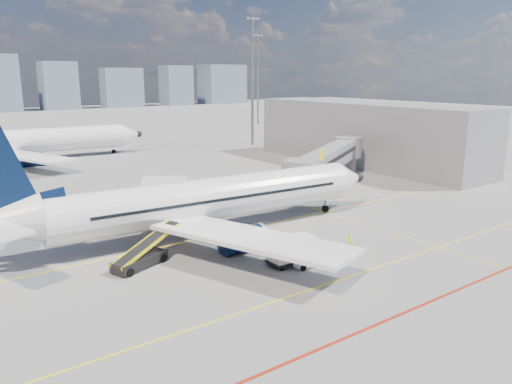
# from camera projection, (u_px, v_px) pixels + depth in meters

# --- Properties ---
(ground) EXTENTS (420.00, 420.00, 0.00)m
(ground) POSITION_uv_depth(u_px,v_px,m) (266.00, 262.00, 39.44)
(ground) COLOR gray
(ground) RESTS_ON ground
(apron_markings) EXTENTS (90.00, 35.12, 0.01)m
(apron_markings) POSITION_uv_depth(u_px,v_px,m) (292.00, 279.00, 36.03)
(apron_markings) COLOR yellow
(apron_markings) RESTS_ON ground
(jet_bridge) EXTENTS (23.55, 15.78, 6.30)m
(jet_bridge) POSITION_uv_depth(u_px,v_px,m) (331.00, 158.00, 65.34)
(jet_bridge) COLOR gray
(jet_bridge) RESTS_ON ground
(terminal_block) EXTENTS (10.00, 42.00, 10.00)m
(terminal_block) POSITION_uv_depth(u_px,v_px,m) (365.00, 134.00, 81.60)
(terminal_block) COLOR gray
(terminal_block) RESTS_ON ground
(floodlight_mast_ne) EXTENTS (3.20, 0.61, 25.45)m
(floodlight_mast_ne) POSITION_uv_depth(u_px,v_px,m) (252.00, 79.00, 101.35)
(floodlight_mast_ne) COLOR slate
(floodlight_mast_ne) RESTS_ON ground
(floodlight_mast_far) EXTENTS (3.20, 0.61, 25.45)m
(floodlight_mast_far) POSITION_uv_depth(u_px,v_px,m) (258.00, 77.00, 144.35)
(floodlight_mast_far) COLOR slate
(floodlight_mast_far) RESTS_ON ground
(main_aircraft) EXTENTS (40.03, 34.85, 11.68)m
(main_aircraft) POSITION_uv_depth(u_px,v_px,m) (197.00, 202.00, 45.12)
(main_aircraft) COLOR white
(main_aircraft) RESTS_ON ground
(second_aircraft) EXTENTS (43.07, 37.50, 12.57)m
(second_aircraft) POSITION_uv_depth(u_px,v_px,m) (17.00, 142.00, 84.41)
(second_aircraft) COLOR white
(second_aircraft) RESTS_ON ground
(baggage_tug) EXTENTS (2.19, 1.38, 1.48)m
(baggage_tug) POSITION_uv_depth(u_px,v_px,m) (305.00, 258.00, 38.21)
(baggage_tug) COLOR white
(baggage_tug) RESTS_ON ground
(cargo_dolly) EXTENTS (3.93, 1.87, 2.12)m
(cargo_dolly) POSITION_uv_depth(u_px,v_px,m) (292.00, 250.00, 38.79)
(cargo_dolly) COLOR black
(cargo_dolly) RESTS_ON ground
(belt_loader) EXTENTS (6.57, 3.66, 2.68)m
(belt_loader) POSITION_uv_depth(u_px,v_px,m) (141.00, 258.00, 38.34)
(belt_loader) COLOR black
(belt_loader) RESTS_ON ground
(ramp_worker) EXTENTS (0.59, 0.73, 1.72)m
(ramp_worker) POSITION_uv_depth(u_px,v_px,m) (350.00, 244.00, 41.01)
(ramp_worker) COLOR #FFF91A
(ramp_worker) RESTS_ON ground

